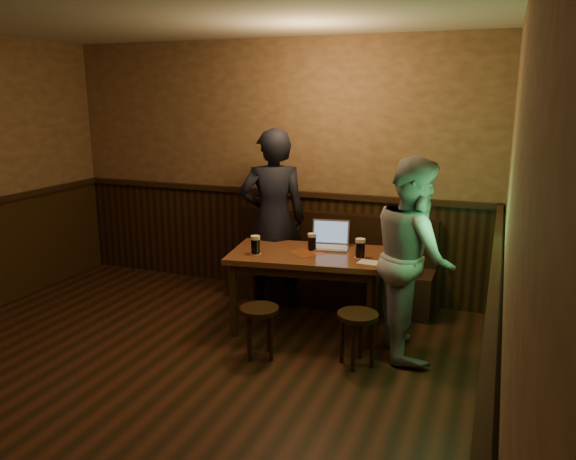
% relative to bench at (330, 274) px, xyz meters
% --- Properties ---
extents(room, '(5.04, 6.04, 2.84)m').
position_rel_bench_xyz_m(room, '(-0.79, -2.53, 0.89)').
color(room, black).
rests_on(room, ground).
extents(bench, '(2.20, 0.50, 0.95)m').
position_rel_bench_xyz_m(bench, '(0.00, 0.00, 0.00)').
color(bench, black).
rests_on(bench, ground).
extents(pub_table, '(1.52, 1.01, 0.76)m').
position_rel_bench_xyz_m(pub_table, '(-0.00, -0.78, 0.35)').
color(pub_table, brown).
rests_on(pub_table, ground).
extents(stool_left, '(0.42, 0.42, 0.45)m').
position_rel_bench_xyz_m(stool_left, '(-0.18, -1.50, 0.05)').
color(stool_left, black).
rests_on(stool_left, ground).
extents(stool_right, '(0.34, 0.34, 0.46)m').
position_rel_bench_xyz_m(stool_right, '(0.64, -1.36, 0.06)').
color(stool_right, black).
rests_on(stool_right, ground).
extents(pint_left, '(0.11, 0.11, 0.18)m').
position_rel_bench_xyz_m(pint_left, '(-0.43, -1.00, 0.54)').
color(pint_left, maroon).
rests_on(pint_left, pub_table).
extents(pint_mid, '(0.11, 0.11, 0.17)m').
position_rel_bench_xyz_m(pint_mid, '(0.02, -0.70, 0.53)').
color(pint_mid, maroon).
rests_on(pint_mid, pub_table).
extents(pint_right, '(0.12, 0.12, 0.18)m').
position_rel_bench_xyz_m(pint_right, '(0.51, -0.77, 0.54)').
color(pint_right, maroon).
rests_on(pint_right, pub_table).
extents(laptop, '(0.41, 0.35, 0.26)m').
position_rel_bench_xyz_m(laptop, '(0.15, -0.53, 0.51)').
color(laptop, silver).
rests_on(laptop, pub_table).
extents(menu, '(0.23, 0.17, 0.00)m').
position_rel_bench_xyz_m(menu, '(0.64, -0.89, 0.45)').
color(menu, silver).
rests_on(menu, pub_table).
extents(person_suit, '(0.81, 0.71, 1.88)m').
position_rel_bench_xyz_m(person_suit, '(-0.52, -0.36, 0.63)').
color(person_suit, black).
rests_on(person_suit, ground).
extents(person_grey, '(0.91, 1.02, 1.72)m').
position_rel_bench_xyz_m(person_grey, '(1.01, -0.92, 0.55)').
color(person_grey, gray).
rests_on(person_grey, ground).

